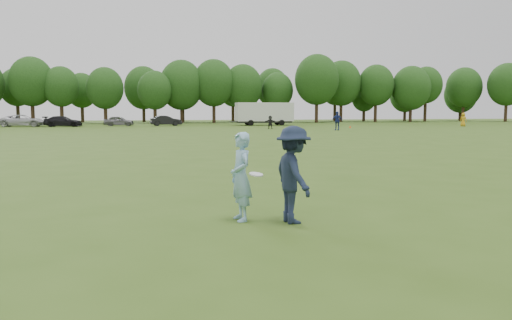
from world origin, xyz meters
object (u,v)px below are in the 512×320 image
object	(u,v)px
player_far_b	(337,121)
field_cone	(350,127)
car_f	(166,121)
defender	(293,175)
car_e	(119,121)
cargo_trailer	(264,113)
thrower	(241,177)
player_far_c	(463,120)
car_d	(63,121)
player_far_d	(270,122)
car_c	(23,121)

from	to	relation	value
player_far_b	field_cone	distance (m)	7.41
car_f	field_cone	xyz separation A→B (m)	(21.48, -12.81, -0.55)
defender	car_e	world-z (taller)	defender
car_e	cargo_trailer	distance (m)	20.01
thrower	player_far_b	world-z (taller)	player_far_b
player_far_c	car_e	bearing A→B (deg)	39.41
defender	cargo_trailer	distance (m)	61.13
cargo_trailer	defender	bearing A→B (deg)	-102.48
car_d	player_far_b	bearing A→B (deg)	-115.18
player_far_c	car_e	world-z (taller)	player_far_c
player_far_d	field_cone	xyz separation A→B (m)	(10.14, 0.86, -0.61)
player_far_b	player_far_d	size ratio (longest dim) A/B	1.32
car_d	field_cone	distance (m)	36.64
thrower	car_d	distance (m)	60.37
player_far_c	car_d	size ratio (longest dim) A/B	0.38
field_cone	cargo_trailer	distance (m)	14.57
defender	player_far_b	world-z (taller)	player_far_b
car_c	field_cone	bearing A→B (deg)	-108.06
player_far_b	car_f	world-z (taller)	player_far_b
defender	cargo_trailer	size ratio (longest dim) A/B	0.21
car_c	car_e	size ratio (longest dim) A/B	1.40
player_far_c	field_cone	size ratio (longest dim) A/B	6.02
car_d	cargo_trailer	size ratio (longest dim) A/B	0.53
car_f	car_d	bearing A→B (deg)	86.44
car_d	cargo_trailer	distance (m)	26.83
thrower	player_far_d	world-z (taller)	thrower
car_c	car_f	bearing A→B (deg)	-91.03
car_d	player_far_d	bearing A→B (deg)	-112.17
car_f	cargo_trailer	xyz separation A→B (m)	(13.65, -0.63, 1.08)
player_far_b	cargo_trailer	distance (m)	18.71
player_far_b	field_cone	bearing A→B (deg)	91.64
car_c	player_far_d	bearing A→B (deg)	-115.09
field_cone	car_d	bearing A→B (deg)	161.01
car_d	field_cone	xyz separation A→B (m)	(34.64, -11.92, -0.54)
defender	car_d	bearing A→B (deg)	6.16
player_far_c	car_c	xyz separation A→B (m)	(-56.79, 10.81, -0.13)
car_f	defender	bearing A→B (deg)	172.98
car_e	player_far_b	bearing A→B (deg)	-123.80
cargo_trailer	player_far_c	bearing A→B (deg)	-21.40
player_far_d	car_e	xyz separation A→B (m)	(-17.62, 14.50, -0.08)
cargo_trailer	field_cone	bearing A→B (deg)	-57.25
player_far_b	field_cone	world-z (taller)	player_far_b
car_c	car_f	distance (m)	18.32
player_far_b	car_c	distance (m)	40.65
player_far_d	cargo_trailer	xyz separation A→B (m)	(2.31, 13.04, 1.01)
player_far_d	car_f	bearing A→B (deg)	141.73
player_far_d	car_c	distance (m)	32.85
field_cone	thrower	bearing A→B (deg)	-115.01
defender	player_far_c	bearing A→B (deg)	-44.01
player_far_c	player_far_d	xyz separation A→B (m)	(-27.13, -3.31, -0.14)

